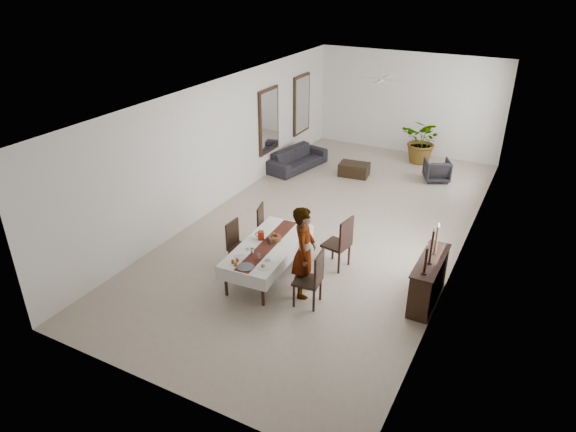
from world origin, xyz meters
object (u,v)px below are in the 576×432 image
(red_pitcher, at_px, (261,235))
(sofa, at_px, (297,159))
(woman, at_px, (304,252))
(dining_table_top, at_px, (268,246))
(sideboard_body, at_px, (428,281))

(red_pitcher, distance_m, sofa, 5.76)
(woman, bearing_deg, dining_table_top, 56.29)
(red_pitcher, bearing_deg, woman, -18.99)
(red_pitcher, relative_size, woman, 0.10)
(sideboard_body, bearing_deg, sofa, 136.41)
(sideboard_body, xyz_separation_m, sofa, (-5.20, 4.96, -0.13))
(dining_table_top, height_order, woman, woman)
(dining_table_top, distance_m, red_pitcher, 0.28)
(woman, height_order, sideboard_body, woman)
(dining_table_top, relative_size, woman, 1.17)
(dining_table_top, height_order, sideboard_body, sideboard_body)
(red_pitcher, height_order, sideboard_body, sideboard_body)
(sofa, bearing_deg, woman, -140.31)
(dining_table_top, relative_size, sofa, 1.03)
(dining_table_top, distance_m, woman, 1.01)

